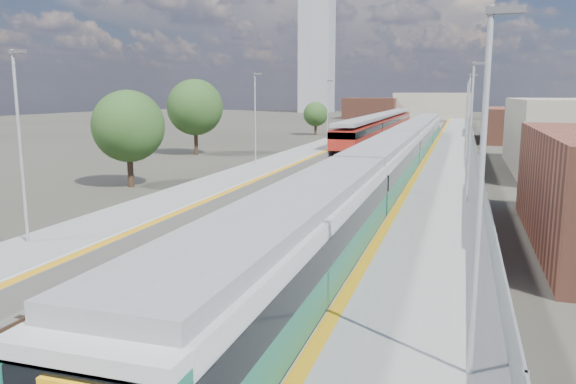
% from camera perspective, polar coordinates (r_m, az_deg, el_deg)
% --- Properties ---
extents(ground, '(320.00, 320.00, 0.00)m').
position_cam_1_polar(ground, '(60.41, 11.26, 3.27)').
color(ground, '#47443A').
rests_on(ground, ground).
extents(ballast_bed, '(10.50, 155.00, 0.06)m').
position_cam_1_polar(ballast_bed, '(63.14, 9.47, 3.64)').
color(ballast_bed, '#565451').
rests_on(ballast_bed, ground).
extents(tracks, '(8.96, 160.00, 0.17)m').
position_cam_1_polar(tracks, '(64.70, 10.20, 3.84)').
color(tracks, '#4C3323').
rests_on(tracks, ground).
extents(platform_right, '(4.70, 155.00, 8.52)m').
position_cam_1_polar(platform_right, '(62.51, 16.35, 3.78)').
color(platform_right, slate).
rests_on(platform_right, ground).
extents(platform_left, '(4.30, 155.00, 8.52)m').
position_cam_1_polar(platform_left, '(64.34, 3.46, 4.31)').
color(platform_left, slate).
rests_on(platform_left, ground).
extents(buildings, '(72.00, 185.50, 40.00)m').
position_cam_1_polar(buildings, '(150.32, 8.09, 11.36)').
color(buildings, brown).
rests_on(buildings, ground).
extents(green_train, '(2.94, 81.68, 3.23)m').
position_cam_1_polar(green_train, '(47.00, 11.45, 4.19)').
color(green_train, black).
rests_on(green_train, ground).
extents(red_train, '(2.93, 59.32, 3.69)m').
position_cam_1_polar(red_train, '(86.50, 9.51, 6.76)').
color(red_train, black).
rests_on(red_train, ground).
extents(tree_a, '(5.27, 5.27, 7.14)m').
position_cam_1_polar(tree_a, '(42.87, -15.92, 6.44)').
color(tree_a, '#382619').
rests_on(tree_a, ground).
extents(tree_b, '(6.24, 6.24, 8.46)m').
position_cam_1_polar(tree_b, '(64.10, -9.43, 8.48)').
color(tree_b, '#382619').
rests_on(tree_b, ground).
extents(tree_c, '(4.05, 4.05, 5.49)m').
position_cam_1_polar(tree_c, '(93.97, 2.83, 7.90)').
color(tree_c, '#382619').
rests_on(tree_c, ground).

